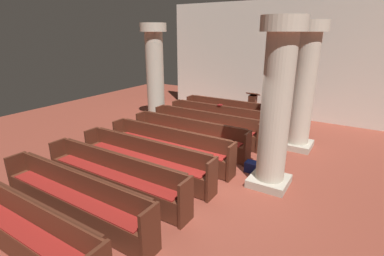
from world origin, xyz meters
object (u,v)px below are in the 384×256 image
object	(u,v)px
pillar_aisle_side	(303,85)
pillar_aisle_rear	(276,104)
pillar_far_side	(155,73)
pew_row_4	(169,145)
pew_row_5	(145,158)
pew_row_1	(219,118)
lectern	(252,108)
pew_row_3	(189,134)
pew_row_6	(114,174)
pew_row_2	(206,125)
kneeler_box_navy	(253,167)
pew_row_7	(74,196)
pew_row_8	(19,225)
hymn_book	(220,105)
pew_row_0	(231,112)

from	to	relation	value
pillar_aisle_side	pillar_aisle_rear	xyz separation A→B (m)	(0.00, -2.64, 0.00)
pillar_aisle_side	pillar_far_side	distance (m)	5.27
pew_row_4	pew_row_5	bearing A→B (deg)	-90.00
pew_row_1	lectern	size ratio (longest dim) A/B	3.40
pew_row_3	pew_row_6	world-z (taller)	same
pew_row_1	pew_row_2	xyz separation A→B (m)	(0.00, -0.98, 0.00)
pew_row_2	kneeler_box_navy	bearing A→B (deg)	-32.69
pew_row_3	pillar_aisle_side	bearing A→B (deg)	34.91
pew_row_7	pillar_aisle_rear	xyz separation A→B (m)	(2.66, 3.14, 1.40)
lectern	pillar_far_side	bearing A→B (deg)	-143.47
pew_row_8	pillar_aisle_rear	size ratio (longest dim) A/B	1.02
pew_row_2	pillar_far_side	xyz separation A→B (m)	(-2.61, 0.76, 1.40)
pew_row_5	pew_row_8	bearing A→B (deg)	-90.00
pew_row_6	pew_row_7	world-z (taller)	same
pew_row_5	lectern	xyz separation A→B (m)	(0.43, 5.95, -0.03)
pew_row_7	pillar_aisle_rear	bearing A→B (deg)	49.75
kneeler_box_navy	pew_row_4	bearing A→B (deg)	-164.18
pew_row_3	pew_row_4	world-z (taller)	same
hymn_book	kneeler_box_navy	bearing A→B (deg)	-49.02
pew_row_5	pew_row_8	xyz separation A→B (m)	(0.00, -2.94, 0.00)
pew_row_2	pillar_aisle_rear	bearing A→B (deg)	-33.55
pew_row_3	hymn_book	world-z (taller)	hymn_book
pew_row_4	pew_row_2	bearing A→B (deg)	90.00
hymn_book	pew_row_8	bearing A→B (deg)	-89.32
pew_row_6	kneeler_box_navy	size ratio (longest dim) A/B	10.13
pew_row_3	pillar_far_side	xyz separation A→B (m)	(-2.61, 1.74, 1.40)
pew_row_8	hymn_book	world-z (taller)	hymn_book
pew_row_1	pew_row_3	world-z (taller)	same
pew_row_6	pillar_aisle_rear	size ratio (longest dim) A/B	1.02
pew_row_7	pew_row_5	bearing A→B (deg)	90.00
pew_row_0	pew_row_7	size ratio (longest dim) A/B	1.00
pew_row_1	pillar_aisle_rear	bearing A→B (deg)	-45.90
pew_row_6	lectern	bearing A→B (deg)	86.44
pew_row_0	pew_row_1	xyz separation A→B (m)	(0.00, -0.98, 0.00)
pew_row_4	pew_row_5	xyz separation A→B (m)	(0.00, -0.98, 0.00)
pew_row_5	pillar_aisle_rear	size ratio (longest dim) A/B	1.02
pew_row_6	pew_row_7	distance (m)	0.98
pew_row_6	pew_row_8	distance (m)	1.96
pew_row_0	pew_row_6	world-z (taller)	same
pew_row_8	pillar_aisle_side	distance (m)	7.39
pew_row_4	pew_row_0	bearing A→B (deg)	90.00
pew_row_2	pew_row_8	distance (m)	5.88
pew_row_6	lectern	world-z (taller)	lectern
pew_row_3	pew_row_8	xyz separation A→B (m)	(0.00, -4.90, 0.00)
pew_row_4	pew_row_6	xyz separation A→B (m)	(0.00, -1.96, 0.00)
pillar_aisle_side	hymn_book	world-z (taller)	pillar_aisle_side
pew_row_1	hymn_book	world-z (taller)	hymn_book
pew_row_4	hymn_book	size ratio (longest dim) A/B	19.70
pew_row_7	pillar_aisle_rear	size ratio (longest dim) A/B	1.02
pew_row_1	pew_row_5	size ratio (longest dim) A/B	1.00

